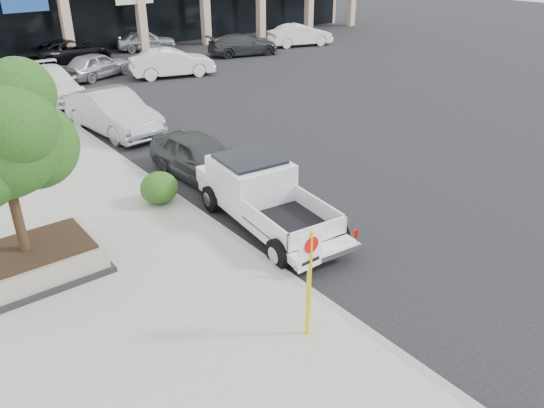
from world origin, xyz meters
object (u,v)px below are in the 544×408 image
at_px(lot_car_e, 146,40).
at_px(lot_car_d, 70,51).
at_px(curb_car_c, 52,84).
at_px(planter_tree, 4,136).
at_px(lot_car_a, 96,65).
at_px(planter, 29,263).
at_px(lot_car_f, 300,35).
at_px(pickup_truck, 269,199).
at_px(curb_car_d, 28,68).
at_px(lot_car_c, 243,45).
at_px(curb_car_b, 113,112).
at_px(no_parking_sign, 310,270).
at_px(curb_car_a, 201,158).
at_px(lot_car_b, 172,63).

bearing_deg(lot_car_e, lot_car_d, 117.98).
relative_size(curb_car_c, lot_car_e, 1.28).
relative_size(planter_tree, lot_car_a, 0.97).
xyz_separation_m(planter, curb_car_c, (5.43, 15.23, 0.27)).
bearing_deg(lot_car_f, lot_car_d, 89.95).
height_order(planter_tree, pickup_truck, planter_tree).
bearing_deg(planter, planter_tree, 48.97).
distance_m(curb_car_c, lot_car_f, 19.05).
bearing_deg(curb_car_c, curb_car_d, 92.63).
height_order(planter_tree, lot_car_a, planter_tree).
height_order(curb_car_c, lot_car_f, lot_car_f).
xyz_separation_m(curb_car_d, lot_car_c, (13.36, -1.33, -0.03)).
bearing_deg(lot_car_c, curb_car_c, 117.56).
bearing_deg(curb_car_d, curb_car_b, -82.69).
xyz_separation_m(lot_car_c, lot_car_d, (-9.89, 4.61, 0.03)).
height_order(no_parking_sign, curb_car_c, no_parking_sign).
relative_size(lot_car_d, lot_car_f, 1.12).
relative_size(curb_car_d, lot_car_e, 1.27).
relative_size(planter_tree, no_parking_sign, 1.74).
xyz_separation_m(curb_car_a, lot_car_d, (2.91, 20.39, -0.01)).
xyz_separation_m(no_parking_sign, lot_car_b, (8.64, 21.24, -0.87)).
height_order(curb_car_a, curb_car_c, curb_car_c).
bearing_deg(curb_car_d, planter_tree, -99.20).
distance_m(planter_tree, no_parking_sign, 6.80).
bearing_deg(curb_car_c, lot_car_d, 69.12).
xyz_separation_m(lot_car_b, lot_car_e, (2.30, 7.98, -0.08)).
height_order(planter, lot_car_c, lot_car_c).
height_order(pickup_truck, curb_car_d, pickup_truck).
xyz_separation_m(pickup_truck, curb_car_c, (-0.39, 16.59, -0.11)).
distance_m(planter_tree, lot_car_f, 30.45).
xyz_separation_m(pickup_truck, lot_car_b, (6.45, 17.20, -0.09)).
bearing_deg(curb_car_a, curb_car_b, 89.58).
height_order(curb_car_d, lot_car_e, curb_car_d).
height_order(planter_tree, curb_car_a, planter_tree).
distance_m(curb_car_d, lot_car_e, 9.94).
bearing_deg(curb_car_b, lot_car_d, 70.57).
bearing_deg(curb_car_a, lot_car_e, 64.52).
height_order(pickup_truck, curb_car_c, pickup_truck).
distance_m(planter, no_parking_sign, 6.61).
xyz_separation_m(curb_car_c, lot_car_b, (6.84, 0.61, 0.02)).
relative_size(planter, planter_tree, 0.80).
height_order(planter, pickup_truck, pickup_truck).
bearing_deg(lot_car_b, planter_tree, 157.90).
distance_m(lot_car_b, lot_car_f, 12.23).
relative_size(planter, curb_car_a, 0.75).
height_order(no_parking_sign, lot_car_c, no_parking_sign).
bearing_deg(lot_car_a, lot_car_d, -23.95).
height_order(lot_car_b, lot_car_f, lot_car_b).
bearing_deg(planter_tree, pickup_truck, -14.93).
bearing_deg(curb_car_d, lot_car_d, 49.58).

